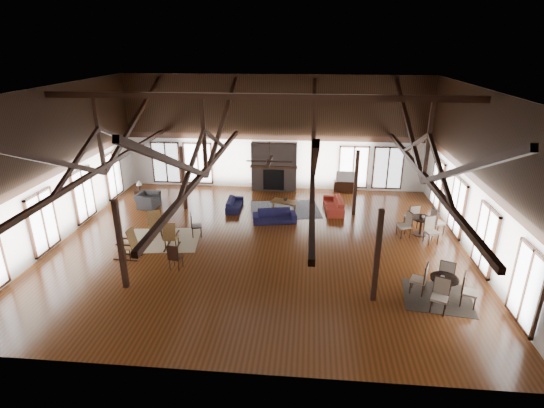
# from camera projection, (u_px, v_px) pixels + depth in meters

# --- Properties ---
(floor) EXTENTS (16.00, 16.00, 0.00)m
(floor) POSITION_uv_depth(u_px,v_px,m) (260.00, 244.00, 16.88)
(floor) COLOR #5E2D13
(floor) RESTS_ON ground
(ceiling) EXTENTS (16.00, 14.00, 0.02)m
(ceiling) POSITION_uv_depth(u_px,v_px,m) (258.00, 89.00, 14.71)
(ceiling) COLOR black
(ceiling) RESTS_ON wall_back
(wall_back) EXTENTS (16.00, 0.02, 6.00)m
(wall_back) POSITION_uv_depth(u_px,v_px,m) (275.00, 134.00, 22.30)
(wall_back) COLOR silver
(wall_back) RESTS_ON floor
(wall_front) EXTENTS (16.00, 0.02, 6.00)m
(wall_front) POSITION_uv_depth(u_px,v_px,m) (220.00, 264.00, 9.30)
(wall_front) COLOR silver
(wall_front) RESTS_ON floor
(wall_left) EXTENTS (0.02, 14.00, 6.00)m
(wall_left) POSITION_uv_depth(u_px,v_px,m) (55.00, 167.00, 16.48)
(wall_left) COLOR silver
(wall_left) RESTS_ON floor
(wall_right) EXTENTS (0.02, 14.00, 6.00)m
(wall_right) POSITION_uv_depth(u_px,v_px,m) (481.00, 178.00, 15.11)
(wall_right) COLOR silver
(wall_right) RESTS_ON floor
(roof_truss) EXTENTS (15.60, 14.07, 3.14)m
(roof_truss) POSITION_uv_depth(u_px,v_px,m) (258.00, 145.00, 15.43)
(roof_truss) COLOR black
(roof_truss) RESTS_ON wall_back
(post_grid) EXTENTS (8.16, 7.16, 3.05)m
(post_grid) POSITION_uv_depth(u_px,v_px,m) (259.00, 209.00, 16.33)
(post_grid) COLOR black
(post_grid) RESTS_ON floor
(fireplace) EXTENTS (2.50, 0.69, 2.60)m
(fireplace) POSITION_uv_depth(u_px,v_px,m) (274.00, 167.00, 22.61)
(fireplace) COLOR #64564C
(fireplace) RESTS_ON floor
(ceiling_fan) EXTENTS (1.60, 1.60, 0.75)m
(ceiling_fan) POSITION_uv_depth(u_px,v_px,m) (269.00, 160.00, 14.56)
(ceiling_fan) COLOR black
(ceiling_fan) RESTS_ON roof_truss
(sofa_navy_front) EXTENTS (2.02, 1.12, 0.56)m
(sofa_navy_front) POSITION_uv_depth(u_px,v_px,m) (275.00, 216.00, 18.86)
(sofa_navy_front) COLOR #1A1741
(sofa_navy_front) RESTS_ON floor
(sofa_navy_left) EXTENTS (1.70, 0.70, 0.49)m
(sofa_navy_left) POSITION_uv_depth(u_px,v_px,m) (235.00, 204.00, 20.34)
(sofa_navy_left) COLOR #141437
(sofa_navy_left) RESTS_ON floor
(sofa_orange) EXTENTS (2.10, 0.95, 0.60)m
(sofa_orange) POSITION_uv_depth(u_px,v_px,m) (334.00, 205.00, 20.14)
(sofa_orange) COLOR #9F2D1E
(sofa_orange) RESTS_ON floor
(coffee_table) EXTENTS (1.35, 0.98, 0.47)m
(coffee_table) POSITION_uv_depth(u_px,v_px,m) (284.00, 202.00, 20.11)
(coffee_table) COLOR brown
(coffee_table) RESTS_ON floor
(vase) EXTENTS (0.23, 0.23, 0.19)m
(vase) POSITION_uv_depth(u_px,v_px,m) (285.00, 199.00, 20.12)
(vase) COLOR #B2B2B2
(vase) RESTS_ON coffee_table
(armchair) EXTENTS (1.17, 1.05, 0.70)m
(armchair) POSITION_uv_depth(u_px,v_px,m) (148.00, 200.00, 20.54)
(armchair) COLOR #292A2C
(armchair) RESTS_ON floor
(side_table_lamp) EXTENTS (0.42, 0.42, 1.07)m
(side_table_lamp) POSITION_uv_depth(u_px,v_px,m) (140.00, 193.00, 21.35)
(side_table_lamp) COLOR black
(side_table_lamp) RESTS_ON floor
(rocking_chair_a) EXTENTS (0.84, 1.05, 1.20)m
(rocking_chair_a) POSITION_uv_depth(u_px,v_px,m) (155.00, 224.00, 17.31)
(rocking_chair_a) COLOR #A0713C
(rocking_chair_a) RESTS_ON floor
(rocking_chair_b) EXTENTS (0.52, 0.89, 1.13)m
(rocking_chair_b) POSITION_uv_depth(u_px,v_px,m) (170.00, 236.00, 16.34)
(rocking_chair_b) COLOR #A0713C
(rocking_chair_b) RESTS_ON floor
(rocking_chair_c) EXTENTS (0.95, 0.55, 1.20)m
(rocking_chair_c) POSITION_uv_depth(u_px,v_px,m) (129.00, 244.00, 15.64)
(rocking_chair_c) COLOR #A0713C
(rocking_chair_c) RESTS_ON floor
(side_chair_a) EXTENTS (0.53, 0.53, 1.00)m
(side_chair_a) POSITION_uv_depth(u_px,v_px,m) (194.00, 223.00, 17.36)
(side_chair_a) COLOR black
(side_chair_a) RESTS_ON floor
(side_chair_b) EXTENTS (0.47, 0.47, 0.98)m
(side_chair_b) POSITION_uv_depth(u_px,v_px,m) (174.00, 255.00, 14.81)
(side_chair_b) COLOR black
(side_chair_b) RESTS_ON floor
(cafe_table_near) EXTENTS (2.01, 2.01, 1.04)m
(cafe_table_near) POSITION_uv_depth(u_px,v_px,m) (444.00, 284.00, 13.15)
(cafe_table_near) COLOR black
(cafe_table_near) RESTS_ON floor
(cafe_table_far) EXTENTS (2.09, 2.09, 1.07)m
(cafe_table_far) POSITION_uv_depth(u_px,v_px,m) (421.00, 223.00, 17.52)
(cafe_table_far) COLOR black
(cafe_table_far) RESTS_ON floor
(cup_near) EXTENTS (0.16, 0.16, 0.10)m
(cup_near) POSITION_uv_depth(u_px,v_px,m) (442.00, 277.00, 13.01)
(cup_near) COLOR #B2B2B2
(cup_near) RESTS_ON cafe_table_near
(cup_far) EXTENTS (0.16, 0.16, 0.10)m
(cup_far) POSITION_uv_depth(u_px,v_px,m) (423.00, 217.00, 17.42)
(cup_far) COLOR #B2B2B2
(cup_far) RESTS_ON cafe_table_far
(tv_console) EXTENTS (1.10, 0.41, 0.55)m
(tv_console) POSITION_uv_depth(u_px,v_px,m) (344.00, 186.00, 22.73)
(tv_console) COLOR black
(tv_console) RESTS_ON floor
(television) EXTENTS (1.02, 0.15, 0.58)m
(television) POSITION_uv_depth(u_px,v_px,m) (346.00, 176.00, 22.52)
(television) COLOR #B2B2B2
(television) RESTS_ON tv_console
(rug_tan) EXTENTS (3.15, 2.62, 0.01)m
(rug_tan) POSITION_uv_depth(u_px,v_px,m) (163.00, 240.00, 17.23)
(rug_tan) COLOR tan
(rug_tan) RESTS_ON floor
(rug_navy) EXTENTS (3.61, 2.96, 0.01)m
(rug_navy) POSITION_uv_depth(u_px,v_px,m) (285.00, 210.00, 20.32)
(rug_navy) COLOR #192448
(rug_navy) RESTS_ON floor
(rug_dark) EXTENTS (2.31, 2.15, 0.01)m
(rug_dark) POSITION_uv_depth(u_px,v_px,m) (438.00, 297.00, 13.40)
(rug_dark) COLOR black
(rug_dark) RESTS_ON floor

